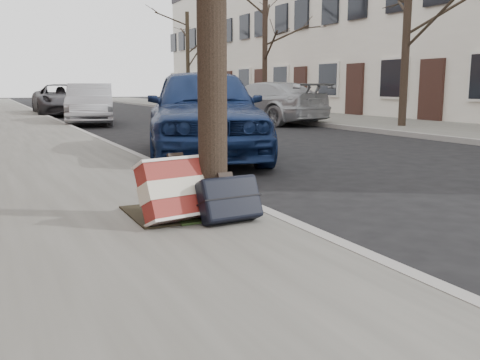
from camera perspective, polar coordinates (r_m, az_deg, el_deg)
name	(u,v)px	position (r m, az deg, el deg)	size (l,w,h in m)	color
ground	(449,232)	(4.88, 21.42, -5.23)	(120.00, 120.00, 0.00)	black
far_sidewalk	(298,116)	(21.43, 6.21, 6.81)	(4.00, 70.00, 0.12)	slate
house_far	(390,32)	(25.51, 15.76, 14.96)	(6.70, 40.00, 7.20)	beige
dirt_patch	(178,212)	(4.75, -6.62, -3.40)	(0.85, 0.85, 0.01)	black
suitcase_red	(182,189)	(4.40, -6.16, -1.01)	(0.69, 0.19, 0.50)	maroon
suitcase_navy	(229,199)	(4.35, -1.14, -1.99)	(0.51, 0.16, 0.37)	black
car_near_front	(203,111)	(9.35, -3.96, 7.31)	(1.87, 4.64, 1.58)	#12224C
car_near_mid	(90,104)	(18.14, -15.68, 7.82)	(1.39, 3.98, 1.31)	#9B9CA1
car_near_back	(62,100)	(24.03, -18.44, 8.13)	(2.18, 4.73, 1.31)	#38373C
car_far_front	(264,103)	(17.74, 2.58, 8.21)	(1.90, 4.67, 1.35)	#979A9E
car_far_back	(199,98)	(22.78, -4.42, 8.70)	(1.71, 4.26, 1.45)	maroon
tree_far_a	(406,41)	(15.88, 17.29, 13.97)	(0.22, 0.22, 4.66)	black
tree_far_b	(265,47)	(22.63, 2.67, 14.03)	(0.21, 0.21, 5.41)	black
tree_far_c	(188,59)	(30.99, -5.59, 12.68)	(0.22, 0.22, 5.18)	black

